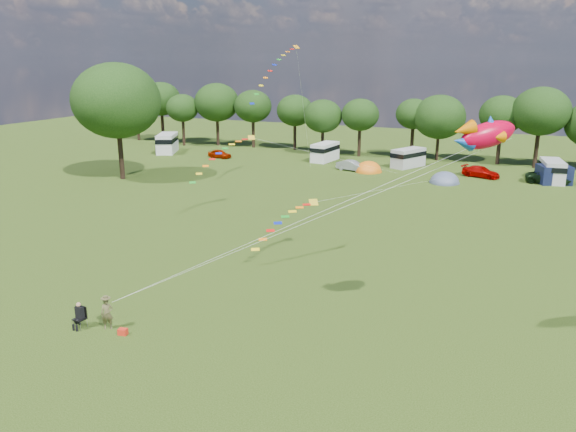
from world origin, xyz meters
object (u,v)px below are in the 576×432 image
at_px(kite_flyer, 107,314).
at_px(camp_chair, 80,312).
at_px(campervan_c, 408,157).
at_px(tent_orange, 368,172).
at_px(campervan_b, 325,151).
at_px(tent_greyblue, 444,183).
at_px(car_a, 220,154).
at_px(campervan_a, 167,142).
at_px(campervan_d, 552,170).
at_px(big_tree, 117,101).
at_px(car_b, 352,166).
at_px(car_c, 481,172).
at_px(fish_kite, 483,135).
at_px(car_d, 548,177).

xyz_separation_m(kite_flyer, camp_chair, (-1.39, -0.47, 0.01)).
distance_m(campervan_c, tent_orange, 6.52).
distance_m(campervan_b, tent_greyblue, 19.10).
height_order(car_a, campervan_a, campervan_a).
xyz_separation_m(campervan_a, tent_greyblue, (41.46, -5.13, -1.49)).
bearing_deg(campervan_d, kite_flyer, 147.06).
bearing_deg(big_tree, campervan_c, 35.58).
height_order(car_a, kite_flyer, kite_flyer).
relative_size(car_a, car_b, 0.97).
distance_m(big_tree, tent_greyblue, 38.39).
height_order(car_b, camp_chair, camp_chair).
bearing_deg(kite_flyer, campervan_b, 64.14).
xyz_separation_m(car_b, car_c, (15.28, 2.28, -0.00)).
relative_size(campervan_a, campervan_c, 1.16).
distance_m(big_tree, car_c, 43.21).
relative_size(kite_flyer, fish_kite, 0.57).
xyz_separation_m(car_a, car_b, (20.02, -1.46, 0.06)).
bearing_deg(campervan_a, tent_orange, -119.01).
xyz_separation_m(big_tree, campervan_d, (46.10, 18.48, -7.68)).
bearing_deg(tent_greyblue, campervan_a, 172.95).
height_order(big_tree, kite_flyer, big_tree).
distance_m(car_a, fish_kite, 58.37).
relative_size(big_tree, tent_orange, 3.60).
height_order(campervan_b, kite_flyer, campervan_b).
height_order(car_a, campervan_c, campervan_c).
bearing_deg(campervan_c, fish_kite, -139.98).
distance_m(campervan_d, tent_greyblue, 12.48).
bearing_deg(tent_orange, car_c, 9.05).
relative_size(campervan_d, camp_chair, 3.71).
distance_m(car_c, campervan_c, 9.81).
distance_m(car_a, kite_flyer, 52.25).
bearing_deg(camp_chair, car_b, 96.69).
bearing_deg(campervan_d, car_d, 155.39).
distance_m(big_tree, campervan_b, 28.35).
distance_m(car_c, tent_orange, 13.33).
relative_size(big_tree, campervan_a, 2.14).
xyz_separation_m(big_tree, campervan_b, (17.68, 20.79, -7.69)).
height_order(car_d, tent_orange, car_d).
bearing_deg(campervan_a, car_c, -115.14).
bearing_deg(campervan_a, car_d, -115.62).
relative_size(campervan_b, fish_kite, 1.76).
xyz_separation_m(car_d, fish_kite, (-4.03, -43.00, 9.78)).
height_order(car_d, camp_chair, camp_chair).
relative_size(campervan_c, kite_flyer, 3.14).
height_order(car_a, campervan_d, campervan_d).
xyz_separation_m(car_c, campervan_d, (7.64, 0.66, 0.69)).
height_order(campervan_c, tent_greyblue, campervan_c).
distance_m(car_c, camp_chair, 51.40).
bearing_deg(campervan_c, campervan_a, 119.38).
distance_m(car_c, campervan_a, 44.91).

